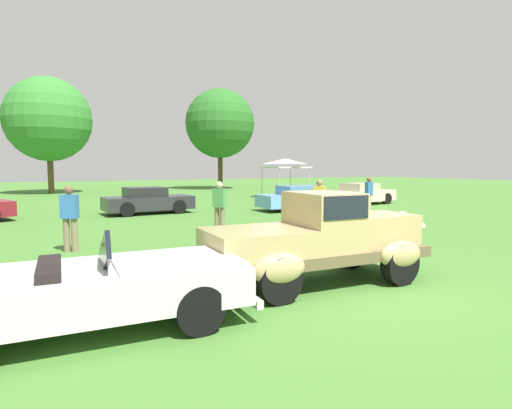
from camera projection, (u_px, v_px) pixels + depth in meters
ground_plane at (355, 287)px, 7.55m from camera, size 120.00×120.00×0.00m
feature_pickup_truck at (319, 237)px, 7.73m from camera, size 4.36×1.97×1.70m
neighbor_convertible at (95, 287)px, 5.56m from camera, size 4.41×1.94×1.40m
show_car_charcoal at (148, 201)px, 19.21m from camera, size 4.04×1.91×1.22m
show_car_skyblue at (303, 198)px, 20.79m from camera, size 4.63×1.83×1.22m
show_car_cream at (361, 194)px, 23.81m from camera, size 4.64×2.50×1.22m
spectator_near_truck at (70, 216)px, 10.60m from camera, size 0.47×0.40×1.69m
spectator_between_cars at (369, 194)px, 18.99m from camera, size 0.37×0.46×1.69m
spectator_by_row at (220, 206)px, 13.50m from camera, size 0.44×0.46×1.69m
spectator_far_side at (319, 201)px, 15.14m from camera, size 0.44×0.46×1.69m
canopy_tent_left_field at (285, 163)px, 29.14m from camera, size 2.68×2.68×2.71m
treeline_mid_left at (48, 119)px, 32.66m from camera, size 6.55×6.55×9.11m
treeline_center at (220, 124)px, 39.29m from camera, size 6.46×6.46×9.40m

